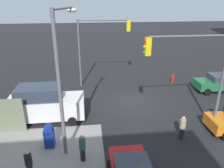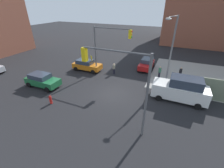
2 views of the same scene
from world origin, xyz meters
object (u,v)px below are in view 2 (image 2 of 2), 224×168
object	(u,v)px
street_lamp_corner	(171,46)
sedan_orange	(87,65)
pedestrian_walking_north	(160,72)
traffic_signal_nw_corner	(108,43)
traffic_signal_se_corner	(121,77)
van_white_delivery	(181,89)
mailbox_blue	(174,80)
hatchback_green	(42,80)
pedestrian_crossing	(114,68)
hatchback_red	(147,64)
fire_hydrant	(50,100)
pedestrian_waiting	(180,73)

from	to	relation	value
street_lamp_corner	sedan_orange	xyz separation A→B (m)	(-11.41, -0.67, -3.86)
pedestrian_walking_north	traffic_signal_nw_corner	bearing A→B (deg)	87.18
traffic_signal_se_corner	van_white_delivery	distance (m)	8.34
traffic_signal_nw_corner	mailbox_blue	bearing A→B (deg)	3.28
pedestrian_walking_north	sedan_orange	bearing A→B (deg)	79.93
hatchback_green	pedestrian_crossing	xyz separation A→B (m)	(6.57, 6.94, -0.01)
street_lamp_corner	hatchback_red	size ratio (longest dim) A/B	2.00
hatchback_red	hatchback_green	xyz separation A→B (m)	(-10.48, -10.67, 0.00)
fire_hydrant	pedestrian_waiting	size ratio (longest dim) A/B	0.59
traffic_signal_nw_corner	pedestrian_walking_north	distance (m)	7.96
traffic_signal_se_corner	pedestrian_walking_north	world-z (taller)	traffic_signal_se_corner
mailbox_blue	traffic_signal_nw_corner	bearing A→B (deg)	-176.72
sedan_orange	pedestrian_waiting	size ratio (longest dim) A/B	2.73
pedestrian_waiting	traffic_signal_nw_corner	bearing A→B (deg)	171.95
fire_hydrant	van_white_delivery	xyz separation A→B (m)	(11.92, 6.00, 0.79)
mailbox_blue	hatchback_red	world-z (taller)	hatchback_red
fire_hydrant	pedestrian_crossing	xyz separation A→B (m)	(3.00, 9.40, 0.35)
sedan_orange	pedestrian_crossing	bearing A→B (deg)	5.61
sedan_orange	street_lamp_corner	bearing A→B (deg)	3.38
street_lamp_corner	hatchback_red	bearing A→B (deg)	132.38
hatchback_red	pedestrian_waiting	size ratio (longest dim) A/B	2.50
pedestrian_walking_north	fire_hydrant	bearing A→B (deg)	119.93
pedestrian_waiting	pedestrian_walking_north	xyz separation A→B (m)	(-2.60, -0.90, 0.03)
traffic_signal_se_corner	sedan_orange	world-z (taller)	traffic_signal_se_corner
traffic_signal_nw_corner	sedan_orange	xyz separation A→B (m)	(-3.80, 0.28, -3.77)
mailbox_blue	sedan_orange	world-z (taller)	sedan_orange
hatchback_red	pedestrian_waiting	bearing A→B (deg)	-17.37
pedestrian_waiting	hatchback_red	bearing A→B (deg)	137.30
hatchback_green	traffic_signal_nw_corner	bearing A→B (deg)	45.87
mailbox_blue	pedestrian_waiting	size ratio (longest dim) A/B	0.90
van_white_delivery	pedestrian_crossing	size ratio (longest dim) A/B	3.35
street_lamp_corner	mailbox_blue	bearing A→B (deg)	-21.94
traffic_signal_nw_corner	sedan_orange	size ratio (longest dim) A/B	1.49
traffic_signal_nw_corner	pedestrian_waiting	distance (m)	10.48
street_lamp_corner	pedestrian_walking_north	xyz separation A→B (m)	(-0.89, 1.05, -3.84)
street_lamp_corner	fire_hydrant	distance (m)	14.58
street_lamp_corner	sedan_orange	distance (m)	12.06
mailbox_blue	pedestrian_waiting	distance (m)	2.47
sedan_orange	traffic_signal_se_corner	bearing A→B (deg)	-46.14
pedestrian_walking_north	hatchback_red	bearing A→B (deg)	23.93
van_white_delivery	pedestrian_walking_north	world-z (taller)	van_white_delivery
pedestrian_crossing	traffic_signal_se_corner	bearing A→B (deg)	151.87
traffic_signal_nw_corner	pedestrian_crossing	world-z (taller)	traffic_signal_nw_corner
street_lamp_corner	pedestrian_walking_north	world-z (taller)	street_lamp_corner
pedestrian_crossing	pedestrian_waiting	size ratio (longest dim) A/B	1.01
street_lamp_corner	mailbox_blue	distance (m)	4.12
mailbox_blue	pedestrian_walking_north	world-z (taller)	pedestrian_walking_north
traffic_signal_nw_corner	van_white_delivery	xyz separation A→B (m)	(9.45, -2.70, -3.33)
traffic_signal_se_corner	hatchback_green	size ratio (longest dim) A/B	1.52
fire_hydrant	pedestrian_crossing	world-z (taller)	pedestrian_crossing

